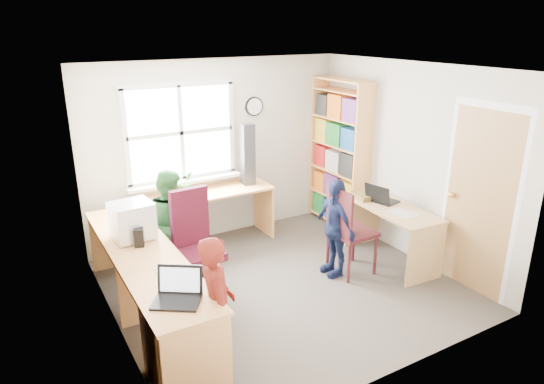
{
  "coord_description": "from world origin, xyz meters",
  "views": [
    {
      "loc": [
        -2.53,
        -4.11,
        2.81
      ],
      "look_at": [
        0.0,
        0.25,
        1.05
      ],
      "focal_mm": 32.0,
      "sensor_mm": 36.0,
      "label": 1
    }
  ],
  "objects_px": {
    "right_desk": "(393,223)",
    "cd_tower": "(248,154)",
    "person_green": "(171,223)",
    "laptop_right": "(380,198)",
    "potted_plant": "(187,182)",
    "l_desk": "(179,292)",
    "laptop_left": "(178,292)",
    "crt_monitor": "(132,221)",
    "person_red": "(217,308)",
    "swivel_chair": "(196,250)",
    "wooden_chair": "(347,228)",
    "person_navy": "(335,227)",
    "bookshelf": "(339,157)"
  },
  "relations": [
    {
      "from": "wooden_chair",
      "to": "laptop_left",
      "type": "distance_m",
      "value": 2.43
    },
    {
      "from": "wooden_chair",
      "to": "crt_monitor",
      "type": "distance_m",
      "value": 2.39
    },
    {
      "from": "laptop_left",
      "to": "cd_tower",
      "type": "xyz_separation_m",
      "value": [
        1.82,
        2.31,
        0.35
      ]
    },
    {
      "from": "cd_tower",
      "to": "swivel_chair",
      "type": "bearing_deg",
      "value": -134.28
    },
    {
      "from": "cd_tower",
      "to": "potted_plant",
      "type": "xyz_separation_m",
      "value": [
        -0.85,
        0.05,
        -0.27
      ]
    },
    {
      "from": "right_desk",
      "to": "laptop_left",
      "type": "xyz_separation_m",
      "value": [
        -2.97,
        -0.71,
        0.3
      ]
    },
    {
      "from": "potted_plant",
      "to": "person_red",
      "type": "relative_size",
      "value": 0.23
    },
    {
      "from": "laptop_left",
      "to": "person_red",
      "type": "height_order",
      "value": "person_red"
    },
    {
      "from": "laptop_left",
      "to": "person_navy",
      "type": "distance_m",
      "value": 2.34
    },
    {
      "from": "l_desk",
      "to": "wooden_chair",
      "type": "relative_size",
      "value": 2.76
    },
    {
      "from": "swivel_chair",
      "to": "bookshelf",
      "type": "bearing_deg",
      "value": 13.88
    },
    {
      "from": "swivel_chair",
      "to": "laptop_right",
      "type": "distance_m",
      "value": 2.36
    },
    {
      "from": "right_desk",
      "to": "laptop_right",
      "type": "height_order",
      "value": "laptop_right"
    },
    {
      "from": "wooden_chair",
      "to": "right_desk",
      "type": "bearing_deg",
      "value": -3.47
    },
    {
      "from": "swivel_chair",
      "to": "cd_tower",
      "type": "xyz_separation_m",
      "value": [
        1.19,
        1.07,
        0.66
      ]
    },
    {
      "from": "laptop_left",
      "to": "crt_monitor",
      "type": "bearing_deg",
      "value": 123.96
    },
    {
      "from": "person_navy",
      "to": "person_red",
      "type": "bearing_deg",
      "value": -61.1
    },
    {
      "from": "wooden_chair",
      "to": "person_red",
      "type": "distance_m",
      "value": 2.18
    },
    {
      "from": "swivel_chair",
      "to": "potted_plant",
      "type": "distance_m",
      "value": 1.23
    },
    {
      "from": "person_green",
      "to": "laptop_right",
      "type": "bearing_deg",
      "value": -112.16
    },
    {
      "from": "cd_tower",
      "to": "person_navy",
      "type": "bearing_deg",
      "value": -72.61
    },
    {
      "from": "l_desk",
      "to": "person_navy",
      "type": "bearing_deg",
      "value": 7.17
    },
    {
      "from": "l_desk",
      "to": "cd_tower",
      "type": "relative_size",
      "value": 3.58
    },
    {
      "from": "swivel_chair",
      "to": "person_green",
      "type": "bearing_deg",
      "value": 95.16
    },
    {
      "from": "wooden_chair",
      "to": "person_navy",
      "type": "bearing_deg",
      "value": 146.98
    },
    {
      "from": "swivel_chair",
      "to": "person_navy",
      "type": "xyz_separation_m",
      "value": [
        1.55,
        -0.42,
        0.08
      ]
    },
    {
      "from": "cd_tower",
      "to": "person_red",
      "type": "height_order",
      "value": "cd_tower"
    },
    {
      "from": "laptop_right",
      "to": "cd_tower",
      "type": "bearing_deg",
      "value": 26.75
    },
    {
      "from": "crt_monitor",
      "to": "potted_plant",
      "type": "xyz_separation_m",
      "value": [
        0.97,
        1.04,
        -0.05
      ]
    },
    {
      "from": "cd_tower",
      "to": "potted_plant",
      "type": "distance_m",
      "value": 0.89
    },
    {
      "from": "wooden_chair",
      "to": "crt_monitor",
      "type": "xyz_separation_m",
      "value": [
        -2.29,
        0.57,
        0.37
      ]
    },
    {
      "from": "l_desk",
      "to": "potted_plant",
      "type": "xyz_separation_m",
      "value": [
        0.78,
        1.78,
        0.44
      ]
    },
    {
      "from": "wooden_chair",
      "to": "person_navy",
      "type": "xyz_separation_m",
      "value": [
        -0.12,
        0.07,
        0.0
      ]
    },
    {
      "from": "crt_monitor",
      "to": "person_red",
      "type": "distance_m",
      "value": 1.47
    },
    {
      "from": "bookshelf",
      "to": "person_red",
      "type": "bearing_deg",
      "value": -143.26
    },
    {
      "from": "laptop_left",
      "to": "cd_tower",
      "type": "height_order",
      "value": "cd_tower"
    },
    {
      "from": "right_desk",
      "to": "potted_plant",
      "type": "bearing_deg",
      "value": 144.68
    },
    {
      "from": "laptop_right",
      "to": "person_navy",
      "type": "bearing_deg",
      "value": 85.77
    },
    {
      "from": "laptop_right",
      "to": "person_navy",
      "type": "xyz_separation_m",
      "value": [
        -0.79,
        -0.13,
        -0.18
      ]
    },
    {
      "from": "person_green",
      "to": "bookshelf",
      "type": "bearing_deg",
      "value": -87.42
    },
    {
      "from": "laptop_left",
      "to": "person_green",
      "type": "distance_m",
      "value": 1.87
    },
    {
      "from": "cd_tower",
      "to": "potted_plant",
      "type": "height_order",
      "value": "cd_tower"
    },
    {
      "from": "right_desk",
      "to": "cd_tower",
      "type": "height_order",
      "value": "cd_tower"
    },
    {
      "from": "wooden_chair",
      "to": "potted_plant",
      "type": "xyz_separation_m",
      "value": [
        -1.32,
        1.61,
        0.32
      ]
    },
    {
      "from": "wooden_chair",
      "to": "person_green",
      "type": "height_order",
      "value": "person_green"
    },
    {
      "from": "person_navy",
      "to": "swivel_chair",
      "type": "bearing_deg",
      "value": -102.0
    },
    {
      "from": "laptop_left",
      "to": "person_green",
      "type": "bearing_deg",
      "value": 106.99
    },
    {
      "from": "person_navy",
      "to": "laptop_right",
      "type": "bearing_deg",
      "value": 102.22
    },
    {
      "from": "laptop_right",
      "to": "right_desk",
      "type": "bearing_deg",
      "value": 168.91
    },
    {
      "from": "cd_tower",
      "to": "person_green",
      "type": "bearing_deg",
      "value": -153.57
    }
  ]
}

